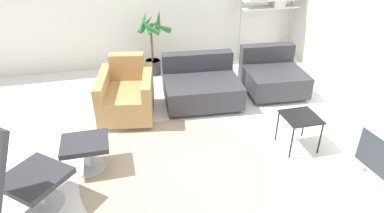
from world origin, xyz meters
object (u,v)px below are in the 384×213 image
ottoman (85,148)px  potted_plant (152,43)px  armchair_red (127,96)px  couch_low (201,86)px  side_table (300,120)px  couch_second (272,76)px

ottoman → potted_plant: (1.09, 2.43, 0.30)m
armchair_red → couch_low: 1.13m
couch_low → side_table: 1.67m
side_table → potted_plant: bearing=118.1°
side_table → potted_plant: size_ratio=0.37×
armchair_red → couch_second: 2.34m
couch_second → potted_plant: bearing=-27.6°
couch_low → side_table: (0.84, -1.44, 0.15)m
ottoman → side_table: bearing=-4.2°
ottoman → couch_second: bearing=25.0°
ottoman → couch_low: (1.65, 1.26, -0.04)m
armchair_red → potted_plant: size_ratio=0.86×
couch_low → side_table: couch_low is taller
couch_second → couch_low: bearing=7.9°
couch_low → armchair_red: bearing=11.6°
potted_plant → armchair_red: bearing=-113.0°
ottoman → couch_low: couch_low is taller
armchair_red → potted_plant: bearing=-103.4°
couch_low → ottoman: bearing=41.4°
armchair_red → potted_plant: potted_plant is taller
ottoman → side_table: (2.49, -0.18, 0.11)m
armchair_red → couch_low: size_ratio=0.88×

